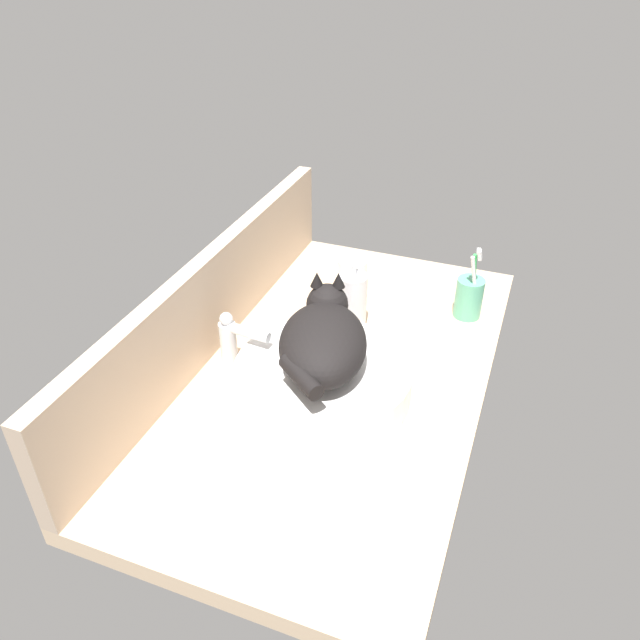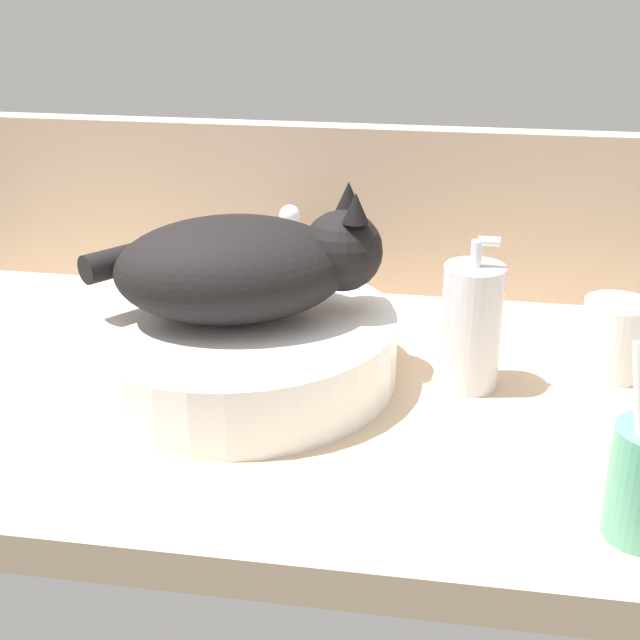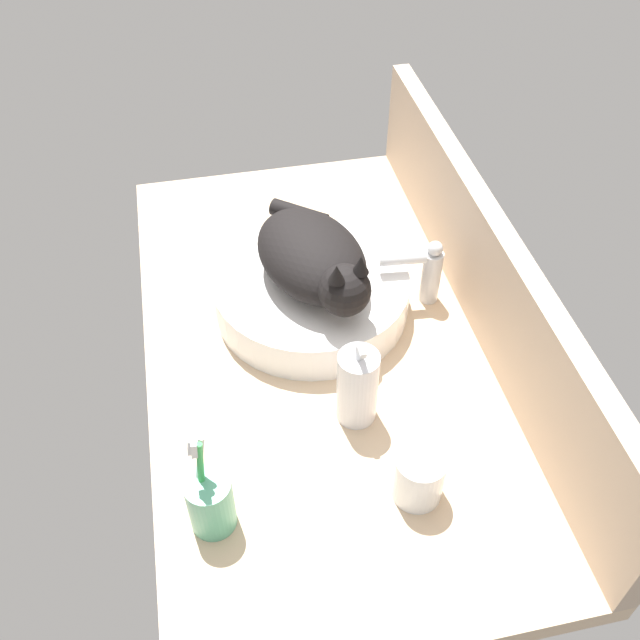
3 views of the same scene
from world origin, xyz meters
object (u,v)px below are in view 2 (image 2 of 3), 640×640
object	(u,v)px
cat	(245,266)
sink_basin	(235,347)
faucet	(288,254)
soap_dispenser	(471,326)
water_glass	(614,342)

from	to	relation	value
cat	sink_basin	bearing A→B (deg)	-159.58
sink_basin	faucet	size ratio (longest dim) A/B	2.62
faucet	sink_basin	bearing A→B (deg)	-94.96
sink_basin	cat	world-z (taller)	cat
soap_dispenser	sink_basin	bearing A→B (deg)	-174.65
water_glass	faucet	bearing A→B (deg)	161.23
faucet	water_glass	size ratio (longest dim) A/B	1.57
cat	water_glass	distance (cm)	41.85
soap_dispenser	water_glass	xyz separation A→B (cm)	(15.92, 5.31, -3.15)
sink_basin	water_glass	xyz separation A→B (cm)	(41.46, 7.70, 0.18)
cat	faucet	world-z (taller)	cat
sink_basin	soap_dispenser	distance (cm)	25.86
faucet	water_glass	bearing A→B (deg)	-18.77
sink_basin	faucet	world-z (taller)	faucet
sink_basin	cat	size ratio (longest dim) A/B	1.12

